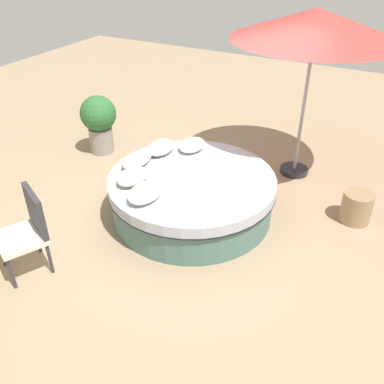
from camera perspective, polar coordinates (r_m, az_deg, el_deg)
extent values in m
plane|color=#9E8466|center=(5.82, 0.00, -2.90)|extent=(16.00, 16.00, 0.00)
cylinder|color=#4C726B|center=(5.70, 0.00, -1.14)|extent=(2.15, 2.15, 0.43)
cylinder|color=black|center=(5.58, 0.00, 0.69)|extent=(2.22, 2.22, 0.02)
cylinder|color=#B2B7C6|center=(5.54, 0.00, 1.36)|extent=(2.21, 2.21, 0.15)
ellipsoid|color=beige|center=(6.16, -0.02, 6.41)|extent=(0.48, 0.35, 0.15)
ellipsoid|color=beige|center=(6.08, -4.26, 6.07)|extent=(0.50, 0.34, 0.17)
ellipsoid|color=beige|center=(5.80, -7.47, 4.39)|extent=(0.56, 0.31, 0.15)
ellipsoid|color=beige|center=(5.41, -8.08, 2.09)|extent=(0.49, 0.34, 0.15)
ellipsoid|color=white|center=(5.06, -6.35, -0.03)|extent=(0.54, 0.36, 0.17)
cylinder|color=#333338|center=(5.00, -23.30, -10.11)|extent=(0.04, 0.04, 0.42)
cylinder|color=#333338|center=(5.35, -24.50, -7.33)|extent=(0.04, 0.04, 0.42)
cylinder|color=#333338|center=(5.04, -18.74, -8.52)|extent=(0.04, 0.04, 0.42)
cylinder|color=#333338|center=(5.39, -20.25, -5.88)|extent=(0.04, 0.04, 0.42)
cube|color=silver|center=(5.04, -22.26, -5.84)|extent=(0.68, 0.69, 0.06)
cube|color=#333338|center=(4.91, -20.51, -2.44)|extent=(0.29, 0.49, 0.50)
cylinder|color=#262628|center=(6.95, 13.68, 2.90)|extent=(0.44, 0.44, 0.08)
cylinder|color=#99999E|center=(6.46, 15.06, 12.04)|extent=(0.05, 0.05, 2.45)
cone|color=#B23D38|center=(6.18, 16.52, 21.07)|extent=(2.29, 2.29, 0.40)
cylinder|color=gray|center=(7.49, -12.19, 6.96)|extent=(0.40, 0.40, 0.45)
sphere|color=#2D6633|center=(7.30, -12.63, 10.34)|extent=(0.60, 0.60, 0.60)
cylinder|color=#997A56|center=(5.98, 21.43, -1.92)|extent=(0.40, 0.40, 0.42)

